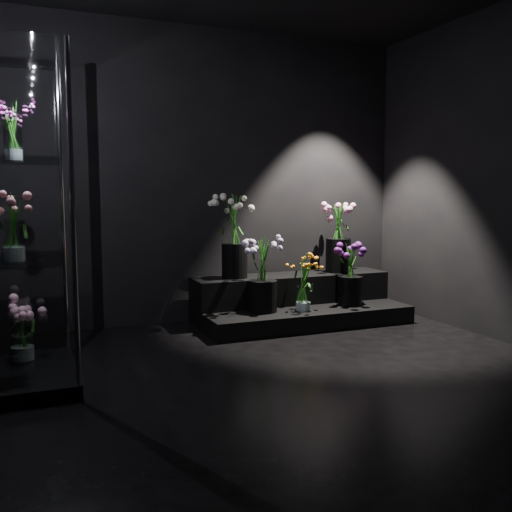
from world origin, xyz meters
TOP-DOWN VIEW (x-y plane):
  - floor at (0.00, 0.00)m, footprint 4.00×4.00m
  - wall_back at (0.00, 2.00)m, footprint 4.00×0.00m
  - display_riser at (0.75, 1.60)m, footprint 1.98×0.88m
  - display_case at (-1.69, 0.62)m, footprint 0.58×0.96m
  - bouquet_orange_bells at (0.66, 1.29)m, footprint 0.33×0.33m
  - bouquet_lilac at (0.30, 1.40)m, footprint 0.42×0.42m
  - bouquet_purple at (1.20, 1.37)m, footprint 0.34×0.34m
  - bouquet_cream_roses at (0.15, 1.73)m, footprint 0.52×0.52m
  - bouquet_pink_roses at (1.26, 1.70)m, footprint 0.38×0.38m
  - bouquet_case_pink at (-1.75, 0.47)m, footprint 0.28×0.28m
  - bouquet_case_magenta at (-1.73, 0.77)m, footprint 0.25×0.25m
  - bouquet_case_base_pink at (-1.73, 0.85)m, footprint 0.32×0.32m

SIDE VIEW (x-z plane):
  - floor at x=0.00m, z-range 0.00..0.00m
  - display_riser at x=0.75m, z-range -0.04..0.40m
  - bouquet_case_base_pink at x=-1.73m, z-range 0.11..0.54m
  - bouquet_orange_bells at x=0.66m, z-range 0.17..0.69m
  - bouquet_purple at x=1.20m, z-range 0.20..0.80m
  - bouquet_lilac at x=0.30m, z-range 0.20..0.89m
  - bouquet_pink_roses at x=1.26m, z-range 0.49..1.18m
  - bouquet_cream_roses at x=0.15m, z-range 0.51..1.29m
  - bouquet_case_pink at x=-1.75m, z-range 0.84..1.25m
  - display_case at x=-1.69m, z-range 0.00..2.12m
  - wall_back at x=0.00m, z-range -0.60..3.40m
  - bouquet_case_magenta at x=-1.73m, z-range 1.46..1.83m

